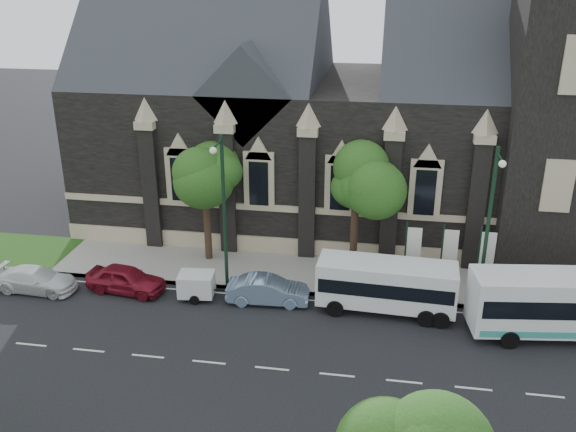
% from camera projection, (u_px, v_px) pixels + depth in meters
% --- Properties ---
extents(ground, '(160.00, 160.00, 0.00)m').
position_uv_depth(ground, '(272.00, 369.00, 28.53)').
color(ground, black).
rests_on(ground, ground).
extents(sidewalk, '(80.00, 5.00, 0.15)m').
position_uv_depth(sidewalk, '(301.00, 273.00, 37.18)').
color(sidewalk, '#9B948D').
rests_on(sidewalk, ground).
extents(museum, '(40.00, 17.70, 29.90)m').
position_uv_depth(museum, '(397.00, 110.00, 41.86)').
color(museum, black).
rests_on(museum, ground).
extents(tree_walk_right, '(4.08, 4.08, 7.80)m').
position_uv_depth(tree_walk_right, '(360.00, 179.00, 35.65)').
color(tree_walk_right, black).
rests_on(tree_walk_right, ground).
extents(tree_walk_left, '(3.91, 3.91, 7.64)m').
position_uv_depth(tree_walk_left, '(209.00, 172.00, 37.02)').
color(tree_walk_left, black).
rests_on(tree_walk_left, ground).
extents(street_lamp_near, '(0.36, 1.88, 9.00)m').
position_uv_depth(street_lamp_near, '(489.00, 221.00, 31.59)').
color(street_lamp_near, '#152F1E').
rests_on(street_lamp_near, ground).
extents(street_lamp_mid, '(0.36, 1.88, 9.00)m').
position_uv_depth(street_lamp_mid, '(223.00, 205.00, 33.68)').
color(street_lamp_mid, '#152F1E').
rests_on(street_lamp_mid, ground).
extents(banner_flag_left, '(0.90, 0.10, 4.00)m').
position_uv_depth(banner_flag_left, '(411.00, 249.00, 34.92)').
color(banner_flag_left, '#152F1E').
rests_on(banner_flag_left, ground).
extents(banner_flag_center, '(0.90, 0.10, 4.00)m').
position_uv_depth(banner_flag_center, '(447.00, 252.00, 34.62)').
color(banner_flag_center, '#152F1E').
rests_on(banner_flag_center, ground).
extents(banner_flag_right, '(0.90, 0.10, 4.00)m').
position_uv_depth(banner_flag_right, '(484.00, 254.00, 34.32)').
color(banner_flag_right, '#152F1E').
rests_on(banner_flag_right, ground).
extents(shuttle_bus, '(7.35, 2.88, 2.79)m').
position_uv_depth(shuttle_bus, '(387.00, 284.00, 32.73)').
color(shuttle_bus, white).
rests_on(shuttle_bus, ground).
extents(box_trailer, '(2.84, 1.67, 1.48)m').
position_uv_depth(box_trailer, '(197.00, 284.00, 34.28)').
color(box_trailer, silver).
rests_on(box_trailer, ground).
extents(sedan, '(4.58, 1.85, 1.48)m').
position_uv_depth(sedan, '(268.00, 290.00, 33.88)').
color(sedan, '#7E97B6').
rests_on(sedan, ground).
extents(car_far_red, '(4.71, 2.38, 1.54)m').
position_uv_depth(car_far_red, '(126.00, 279.00, 35.01)').
color(car_far_red, maroon).
rests_on(car_far_red, ground).
extents(car_far_white, '(4.72, 2.03, 1.35)m').
position_uv_depth(car_far_white, '(36.00, 280.00, 35.15)').
color(car_far_white, silver).
rests_on(car_far_white, ground).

